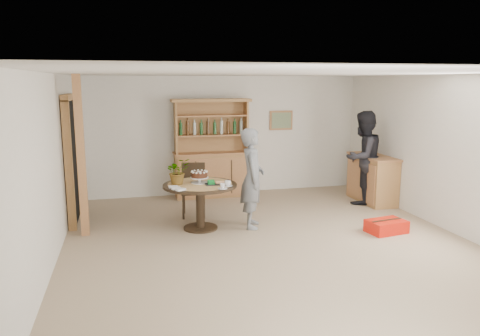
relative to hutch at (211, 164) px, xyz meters
name	(u,v)px	position (x,y,z in m)	size (l,w,h in m)	color
ground	(272,246)	(0.30, -3.24, -0.69)	(7.00, 7.00, 0.00)	#9D866B
room_shell	(273,128)	(0.30, -3.23, 1.05)	(6.04, 7.04, 2.52)	white
doorway	(71,158)	(-2.63, -1.24, 0.42)	(0.13, 1.10, 2.18)	black
pine_post	(81,157)	(-2.40, -2.04, 0.56)	(0.12, 0.12, 2.50)	#B97F4E
hutch	(211,164)	(0.00, 0.00, 0.00)	(1.62, 0.54, 2.04)	#B3824C
sideboard	(372,179)	(3.04, -1.24, -0.22)	(0.54, 1.26, 0.94)	#B3824C
dining_table	(200,193)	(-0.59, -2.16, -0.08)	(1.20, 1.20, 0.76)	black
dining_chair	(194,186)	(-0.57, -1.33, -0.15)	(0.48, 0.48, 0.95)	black
birthday_cake	(199,176)	(-0.59, -2.11, 0.19)	(0.30, 0.30, 0.20)	white
flower_vase	(178,171)	(-0.94, -2.11, 0.28)	(0.38, 0.33, 0.42)	#3F7233
gift_tray	(214,183)	(-0.37, -2.29, 0.10)	(0.30, 0.20, 0.08)	black
coffee_cup_a	(228,184)	(-0.19, -2.44, 0.11)	(0.15, 0.15, 0.09)	white
coffee_cup_b	(222,187)	(-0.31, -2.61, 0.11)	(0.15, 0.15, 0.08)	white
napkins	(177,188)	(-1.00, -2.48, 0.09)	(0.24, 0.33, 0.03)	white
teen_boy	(252,178)	(0.26, -2.26, 0.13)	(0.60, 0.39, 1.65)	slate
adult_person	(363,158)	(2.78, -1.29, 0.23)	(0.89, 0.69, 1.83)	black
red_suitcase	(386,226)	(2.28, -3.07, -0.59)	(0.66, 0.49, 0.21)	red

